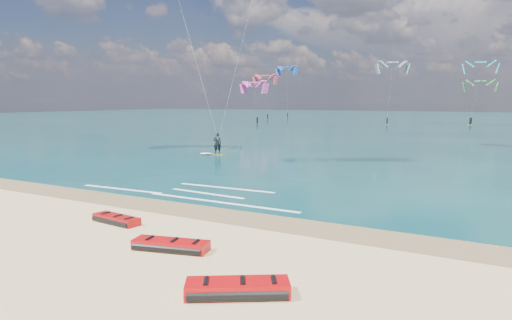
{
  "coord_description": "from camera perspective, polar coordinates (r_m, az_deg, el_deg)",
  "views": [
    {
      "loc": [
        16.06,
        -13.3,
        4.96
      ],
      "look_at": [
        4.29,
        8.0,
        1.78
      ],
      "focal_mm": 32.0,
      "sensor_mm": 36.0,
      "label": 1
    }
  ],
  "objects": [
    {
      "name": "packed_kite_right",
      "position": [
        12.2,
        -2.32,
        -16.55
      ],
      "size": [
        3.1,
        2.56,
        0.45
      ],
      "primitive_type": null,
      "rotation": [
        0.0,
        0.0,
        0.55
      ],
      "color": "#B9070A",
      "rests_on": "ground"
    },
    {
      "name": "kitesurfer_main",
      "position": [
        38.29,
        -5.05,
        14.15
      ],
      "size": [
        12.06,
        9.25,
        18.2
      ],
      "rotation": [
        0.0,
        0.0,
        -0.03
      ],
      "color": "gold",
      "rests_on": "sea"
    },
    {
      "name": "wet_sand_strip",
      "position": [
        23.41,
        -15.35,
        -5.04
      ],
      "size": [
        320.0,
        2.4,
        0.01
      ],
      "primitive_type": "cube",
      "color": "brown",
      "rests_on": "ground"
    },
    {
      "name": "packed_kite_mid",
      "position": [
        19.62,
        -17.04,
        -7.53
      ],
      "size": [
        2.51,
        1.23,
        0.36
      ],
      "primitive_type": null,
      "rotation": [
        0.0,
        0.0,
        -0.1
      ],
      "color": "#A50B0B",
      "rests_on": "ground"
    },
    {
      "name": "ground",
      "position": [
        55.89,
        12.12,
        2.2
      ],
      "size": [
        320.0,
        320.0,
        0.0
      ],
      "primitive_type": "plane",
      "color": "tan",
      "rests_on": "ground"
    },
    {
      "name": "sea",
      "position": [
        118.5,
        21.19,
        4.57
      ],
      "size": [
        320.0,
        200.0,
        0.04
      ],
      "primitive_type": "cube",
      "color": "#0A373C",
      "rests_on": "ground"
    },
    {
      "name": "distant_kites",
      "position": [
        99.33,
        15.09,
        7.6
      ],
      "size": [
        77.5,
        34.05,
        13.76
      ],
      "color": "#2752AC",
      "rests_on": "ground"
    },
    {
      "name": "packed_kite_left",
      "position": [
        15.78,
        -10.58,
        -11.01
      ],
      "size": [
        2.95,
        1.74,
        0.4
      ],
      "primitive_type": null,
      "rotation": [
        0.0,
        0.0,
        0.24
      ],
      "color": "#B2090A",
      "rests_on": "ground"
    },
    {
      "name": "shoreline_foam",
      "position": [
        24.48,
        -7.47,
        -4.2
      ],
      "size": [
        13.65,
        3.62,
        0.01
      ],
      "color": "white",
      "rests_on": "ground"
    }
  ]
}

